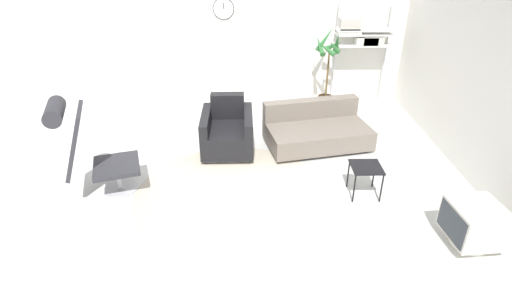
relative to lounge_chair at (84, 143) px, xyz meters
The scene contains 11 objects.
ground_plane 2.18m from the lounge_chair, ahead, with size 12.00×12.00×0.00m, color silver.
wall_back 3.98m from the lounge_chair, 58.90° to the left, with size 12.00×0.09×2.80m.
wall_right 5.01m from the lounge_chair, ahead, with size 0.06×12.00×2.80m.
round_rug 1.92m from the lounge_chair, ahead, with size 2.54×2.54×0.01m.
lounge_chair is the anchor object (origin of this frame).
armchair_red 2.08m from the lounge_chair, 35.43° to the left, with size 0.77×0.93×0.79m.
couch_low 3.35m from the lounge_chair, 23.72° to the left, with size 1.70×1.21×0.64m.
side_table 3.46m from the lounge_chair, ahead, with size 0.38×0.38×0.41m.
crt_television 4.48m from the lounge_chair, 13.12° to the right, with size 0.56×0.57×0.50m.
potted_plant 4.45m from the lounge_chair, 39.67° to the left, with size 0.53×0.55×1.50m.
shelf_unit 5.12m from the lounge_chair, 37.44° to the left, with size 1.03×0.28×1.94m.
Camera 1 is at (-0.02, -4.56, 2.98)m, focal length 28.00 mm.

